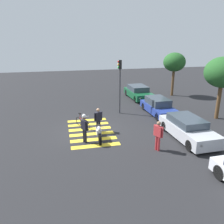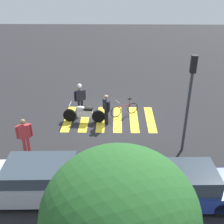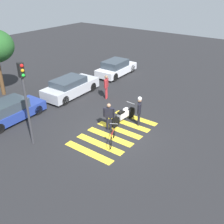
{
  "view_description": "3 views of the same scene",
  "coord_description": "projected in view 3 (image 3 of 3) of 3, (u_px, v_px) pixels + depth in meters",
  "views": [
    {
      "loc": [
        14.59,
        -1.81,
        6.19
      ],
      "look_at": [
        -0.0,
        1.48,
        1.29
      ],
      "focal_mm": 37.19,
      "sensor_mm": 36.0,
      "label": 1
    },
    {
      "loc": [
        -0.38,
        13.41,
        7.32
      ],
      "look_at": [
        -0.16,
        1.1,
        0.99
      ],
      "focal_mm": 44.42,
      "sensor_mm": 36.0,
      "label": 2
    },
    {
      "loc": [
        -10.15,
        -7.31,
        7.8
      ],
      "look_at": [
        0.84,
        0.8,
        0.76
      ],
      "focal_mm": 41.59,
      "sensor_mm": 36.0,
      "label": 3
    }
  ],
  "objects": [
    {
      "name": "car_silver_sedan",
      "position": [
        71.0,
        87.0,
        19.21
      ],
      "size": [
        4.58,
        1.95,
        1.36
      ],
      "color": "black",
      "rests_on": "ground_plane"
    },
    {
      "name": "crosswalk_stripes",
      "position": [
        115.0,
        133.0,
        14.69
      ],
      "size": [
        4.95,
        2.94,
        0.01
      ],
      "color": "yellow",
      "rests_on": "ground_plane"
    },
    {
      "name": "traffic_light_pole",
      "position": [
        25.0,
        92.0,
        12.44
      ],
      "size": [
        0.27,
        0.34,
        4.4
      ],
      "color": "#38383D",
      "rests_on": "ground_plane"
    },
    {
      "name": "police_motorcycle",
      "position": [
        123.0,
        115.0,
        15.61
      ],
      "size": [
        2.26,
        0.62,
        1.07
      ],
      "color": "black",
      "rests_on": "ground_plane"
    },
    {
      "name": "ground_plane",
      "position": [
        115.0,
        133.0,
        14.69
      ],
      "size": [
        60.0,
        60.0,
        0.0
      ],
      "primitive_type": "plane",
      "color": "#232326"
    },
    {
      "name": "car_blue_hatchback",
      "position": [
        10.0,
        111.0,
        15.76
      ],
      "size": [
        4.18,
        1.79,
        1.33
      ],
      "color": "black",
      "rests_on": "ground_plane"
    },
    {
      "name": "pedestrian_bystander",
      "position": [
        106.0,
        85.0,
        18.53
      ],
      "size": [
        0.64,
        0.38,
        1.75
      ],
      "color": "#B22D33",
      "rests_on": "ground_plane"
    },
    {
      "name": "officer_on_foot",
      "position": [
        109.0,
        115.0,
        14.63
      ],
      "size": [
        0.4,
        0.6,
        1.66
      ],
      "color": "black",
      "rests_on": "ground_plane"
    },
    {
      "name": "officer_by_motorcycle",
      "position": [
        139.0,
        109.0,
        15.07
      ],
      "size": [
        0.62,
        0.4,
        1.83
      ],
      "color": "black",
      "rests_on": "ground_plane"
    },
    {
      "name": "car_white_van",
      "position": [
        116.0,
        68.0,
        23.28
      ],
      "size": [
        4.27,
        1.91,
        1.37
      ],
      "color": "black",
      "rests_on": "ground_plane"
    },
    {
      "name": "leaning_bicycle",
      "position": [
        112.0,
        137.0,
        13.68
      ],
      "size": [
        1.54,
        0.81,
        0.98
      ],
      "color": "black",
      "rests_on": "ground_plane"
    }
  ]
}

